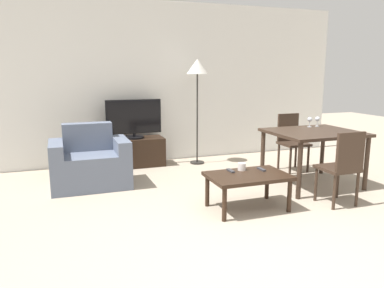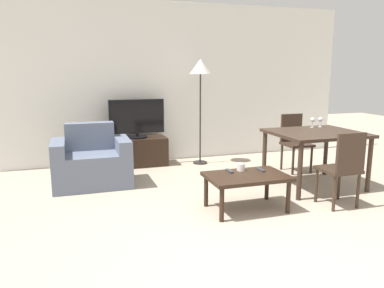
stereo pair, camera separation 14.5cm
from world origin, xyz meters
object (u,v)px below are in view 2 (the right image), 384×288
at_px(tv, 137,119).
at_px(wine_glass_center, 313,120).
at_px(armchair, 92,163).
at_px(dining_chair_far, 294,139).
at_px(dining_chair_near, 343,166).
at_px(remote_secondary, 261,170).
at_px(floor_lamp, 200,72).
at_px(tv_stand, 138,152).
at_px(coffee_table, 247,179).
at_px(dining_table, 316,138).
at_px(cup_white_near, 241,167).
at_px(remote_primary, 230,171).
at_px(wine_glass_left, 321,120).

bearing_deg(tv, wine_glass_center, -33.85).
height_order(armchair, dining_chair_far, dining_chair_far).
height_order(armchair, dining_chair_near, dining_chair_near).
relative_size(dining_chair_near, remote_secondary, 5.92).
bearing_deg(floor_lamp, tv_stand, 170.41).
relative_size(tv, dining_chair_near, 1.01).
xyz_separation_m(dining_chair_far, wine_glass_center, (-0.03, -0.47, 0.36)).
bearing_deg(remote_secondary, tv, 114.80).
relative_size(coffee_table, dining_chair_far, 1.02).
distance_m(tv_stand, remote_secondary, 2.52).
height_order(tv_stand, tv, tv).
bearing_deg(dining_table, tv, 138.42).
relative_size(dining_table, cup_white_near, 12.60).
relative_size(armchair, tv_stand, 1.08).
bearing_deg(tv, remote_primary, -72.80).
bearing_deg(dining_table, wine_glass_center, 62.14).
relative_size(dining_chair_near, wine_glass_center, 6.08).
relative_size(tv_stand, floor_lamp, 0.54).
relative_size(remote_secondary, cup_white_near, 1.63).
bearing_deg(remote_primary, dining_chair_near, -20.31).
distance_m(tv, dining_table, 2.80).
relative_size(cup_white_near, wine_glass_left, 0.63).
relative_size(dining_chair_near, remote_primary, 5.92).
bearing_deg(floor_lamp, tv, 170.54).
distance_m(tv, remote_secondary, 2.54).
bearing_deg(wine_glass_left, dining_chair_far, 103.79).
distance_m(armchair, coffee_table, 2.20).
xyz_separation_m(armchair, tv_stand, (0.79, 0.89, -0.08)).
bearing_deg(cup_white_near, remote_secondary, -18.03).
xyz_separation_m(coffee_table, wine_glass_center, (1.45, 0.87, 0.50)).
bearing_deg(wine_glass_center, wine_glass_left, 3.33).
distance_m(coffee_table, wine_glass_center, 1.77).
xyz_separation_m(dining_chair_far, cup_white_near, (-1.47, -1.16, -0.04)).
distance_m(coffee_table, remote_primary, 0.23).
bearing_deg(dining_chair_far, wine_glass_center, -93.14).
xyz_separation_m(remote_secondary, wine_glass_center, (1.22, 0.76, 0.44)).
distance_m(tv, coffee_table, 2.57).
relative_size(dining_chair_near, cup_white_near, 9.65).
bearing_deg(dining_chair_near, floor_lamp, 108.97).
distance_m(remote_primary, cup_white_near, 0.15).
xyz_separation_m(dining_table, dining_chair_near, (-0.20, -0.81, -0.17)).
xyz_separation_m(dining_chair_far, wine_glass_left, (0.11, -0.46, 0.36)).
relative_size(tv, cup_white_near, 9.79).
bearing_deg(tv_stand, remote_secondary, -65.22).
xyz_separation_m(dining_chair_near, remote_primary, (-1.21, 0.45, -0.08)).
height_order(dining_chair_far, floor_lamp, floor_lamp).
bearing_deg(tv, coffee_table, -71.11).
bearing_deg(tv_stand, tv, -90.00).
xyz_separation_m(tv, floor_lamp, (1.04, -0.17, 0.76)).
relative_size(coffee_table, wine_glass_left, 6.19).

